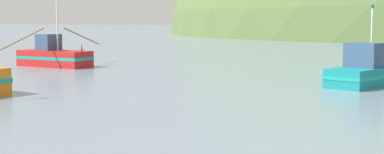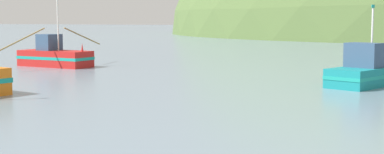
{
  "view_description": "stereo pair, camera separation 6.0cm",
  "coord_description": "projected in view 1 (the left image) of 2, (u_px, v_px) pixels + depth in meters",
  "views": [
    {
      "loc": [
        7.16,
        1.58,
        4.17
      ],
      "look_at": [
        -0.44,
        26.64,
        1.4
      ],
      "focal_mm": 52.95,
      "sensor_mm": 36.0,
      "label": 1
    },
    {
      "loc": [
        7.22,
        1.59,
        4.17
      ],
      "look_at": [
        -0.44,
        26.64,
        1.4
      ],
      "focal_mm": 52.95,
      "sensor_mm": 36.0,
      "label": 2
    }
  ],
  "objects": [
    {
      "name": "fishing_boat_teal",
      "position": [
        367.0,
        73.0,
        34.63
      ],
      "size": [
        5.12,
        6.75,
        4.94
      ],
      "rotation": [
        0.0,
        0.0,
        1.08
      ],
      "color": "#147F84",
      "rests_on": "ground"
    },
    {
      "name": "fishing_boat_red",
      "position": [
        54.0,
        56.0,
        48.0
      ],
      "size": [
        6.98,
        11.63,
        6.01
      ],
      "rotation": [
        0.0,
        0.0,
        6.06
      ],
      "color": "red",
      "rests_on": "ground"
    }
  ]
}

